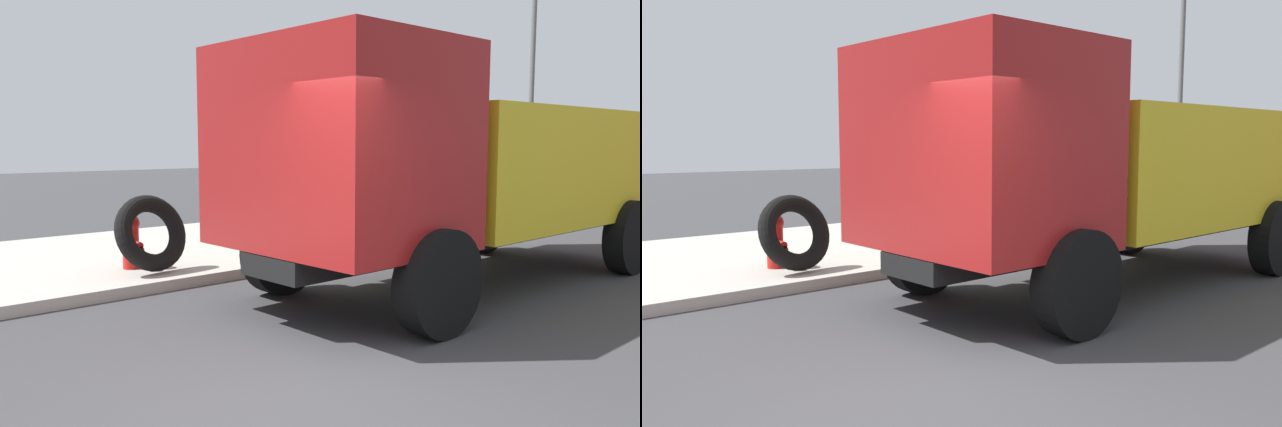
# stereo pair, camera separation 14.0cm
# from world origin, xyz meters

# --- Properties ---
(ground_plane) EXTENTS (80.00, 80.00, 0.00)m
(ground_plane) POSITION_xyz_m (0.00, 0.00, 0.00)
(ground_plane) COLOR #38383A
(sidewalk_curb) EXTENTS (36.00, 5.00, 0.15)m
(sidewalk_curb) POSITION_xyz_m (0.00, 6.50, 0.07)
(sidewalk_curb) COLOR #ADA89E
(sidewalk_curb) RESTS_ON ground
(fire_hydrant) EXTENTS (0.27, 0.61, 0.79)m
(fire_hydrant) POSITION_xyz_m (0.99, 5.06, 0.57)
(fire_hydrant) COLOR red
(fire_hydrant) RESTS_ON sidewalk_curb
(loose_tire) EXTENTS (1.16, 0.74, 1.10)m
(loose_tire) POSITION_xyz_m (1.09, 4.63, 0.70)
(loose_tire) COLOR black
(loose_tire) RESTS_ON sidewalk_curb
(stop_sign) EXTENTS (0.76, 0.08, 2.18)m
(stop_sign) POSITION_xyz_m (4.48, 4.44, 1.66)
(stop_sign) COLOR gray
(stop_sign) RESTS_ON sidewalk_curb
(dump_truck_yellow) EXTENTS (7.05, 2.91, 3.00)m
(dump_truck_yellow) POSITION_xyz_m (4.20, 1.75, 1.61)
(dump_truck_yellow) COLOR gold
(dump_truck_yellow) RESTS_ON ground
(street_light_pole) EXTENTS (0.12, 0.12, 6.15)m
(street_light_pole) POSITION_xyz_m (11.24, 4.86, 3.23)
(street_light_pole) COLOR #595B5E
(street_light_pole) RESTS_ON sidewalk_curb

